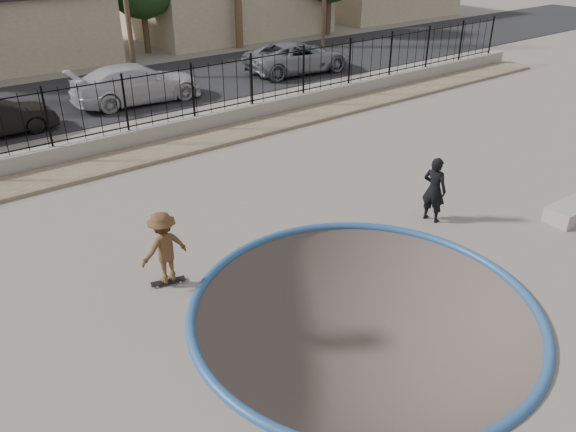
# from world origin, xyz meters

# --- Properties ---
(ground) EXTENTS (120.00, 120.00, 2.20)m
(ground) POSITION_xyz_m (0.00, 12.00, -1.10)
(ground) COLOR slate
(ground) RESTS_ON ground
(bowl_pit) EXTENTS (6.84, 6.84, 1.80)m
(bowl_pit) POSITION_xyz_m (0.00, -1.00, 0.00)
(bowl_pit) COLOR #4D413B
(bowl_pit) RESTS_ON ground
(coping_ring) EXTENTS (7.04, 7.04, 0.20)m
(coping_ring) POSITION_xyz_m (0.00, -1.00, 0.00)
(coping_ring) COLOR #295387
(coping_ring) RESTS_ON ground
(rock_strip) EXTENTS (42.00, 1.60, 0.11)m
(rock_strip) POSITION_xyz_m (0.00, 9.20, 0.06)
(rock_strip) COLOR tan
(rock_strip) RESTS_ON ground
(retaining_wall) EXTENTS (42.00, 0.45, 0.60)m
(retaining_wall) POSITION_xyz_m (0.00, 10.30, 0.30)
(retaining_wall) COLOR gray
(retaining_wall) RESTS_ON ground
(fence) EXTENTS (40.00, 0.04, 1.80)m
(fence) POSITION_xyz_m (0.00, 10.30, 1.50)
(fence) COLOR black
(fence) RESTS_ON retaining_wall
(street) EXTENTS (90.00, 8.00, 0.04)m
(street) POSITION_xyz_m (0.00, 17.00, 0.02)
(street) COLOR black
(street) RESTS_ON ground
(house_center) EXTENTS (10.60, 8.60, 3.90)m
(house_center) POSITION_xyz_m (0.00, 26.50, 1.97)
(house_center) COLOR tan
(house_center) RESTS_ON ground
(house_east) EXTENTS (12.60, 8.60, 3.90)m
(house_east) POSITION_xyz_m (14.00, 26.50, 1.97)
(house_east) COLOR tan
(house_east) RESTS_ON ground
(skater) EXTENTS (1.06, 0.65, 1.59)m
(skater) POSITION_xyz_m (-2.68, 2.18, 0.79)
(skater) COLOR brown
(skater) RESTS_ON ground
(skateboard) EXTENTS (0.74, 0.37, 0.06)m
(skateboard) POSITION_xyz_m (-2.68, 2.18, 0.05)
(skateboard) COLOR black
(skateboard) RESTS_ON ground
(videographer) EXTENTS (0.53, 0.70, 1.71)m
(videographer) POSITION_xyz_m (4.00, 0.69, 0.86)
(videographer) COLOR black
(videographer) RESTS_ON ground
(concrete_ledge) EXTENTS (1.63, 0.76, 0.40)m
(concrete_ledge) POSITION_xyz_m (6.99, -1.47, 0.20)
(concrete_ledge) COLOR #9E948C
(concrete_ledge) RESTS_ON ground
(car_c) EXTENTS (5.49, 2.47, 1.56)m
(car_c) POSITION_xyz_m (2.40, 15.00, 0.82)
(car_c) COLOR silver
(car_c) RESTS_ON street
(car_d) EXTENTS (5.65, 3.01, 1.51)m
(car_d) POSITION_xyz_m (10.94, 15.00, 0.79)
(car_d) COLOR gray
(car_d) RESTS_ON street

